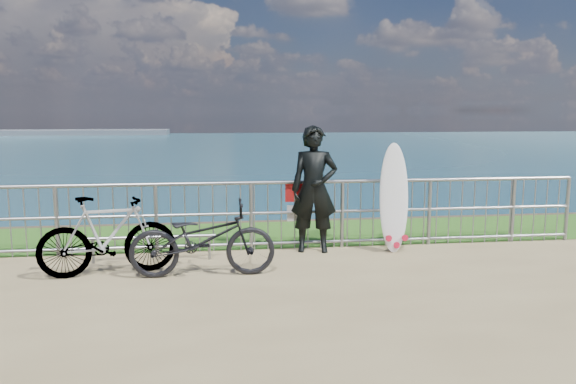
{
  "coord_description": "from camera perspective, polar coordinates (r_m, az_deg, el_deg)",
  "views": [
    {
      "loc": [
        -1.07,
        -7.3,
        2.25
      ],
      "look_at": [
        0.05,
        1.2,
        1.0
      ],
      "focal_mm": 35.0,
      "sensor_mm": 36.0,
      "label": 1
    }
  ],
  "objects": [
    {
      "name": "bicycle_far",
      "position": [
        8.07,
        -17.86,
        -4.24
      ],
      "size": [
        1.91,
        0.88,
        1.1
      ],
      "primitive_type": "imported",
      "rotation": [
        0.0,
        0.0,
        1.78
      ],
      "color": "black",
      "rests_on": "ground"
    },
    {
      "name": "bike_rack",
      "position": [
        8.67,
        -13.69,
        -4.75
      ],
      "size": [
        1.91,
        0.05,
        0.4
      ],
      "color": "gray",
      "rests_on": "ground"
    },
    {
      "name": "grass_strip",
      "position": [
        10.3,
        -1.35,
        -4.27
      ],
      "size": [
        120.0,
        120.0,
        0.0
      ],
      "primitive_type": "plane",
      "color": "#265A18",
      "rests_on": "ground"
    },
    {
      "name": "seascape",
      "position": [
        160.68,
        -22.98,
        5.39
      ],
      "size": [
        260.0,
        260.0,
        5.0
      ],
      "color": "brown",
      "rests_on": "ground"
    },
    {
      "name": "surfer",
      "position": [
        8.92,
        2.68,
        0.28
      ],
      "size": [
        0.8,
        0.59,
        2.02
      ],
      "primitive_type": "imported",
      "rotation": [
        0.0,
        0.0,
        -0.15
      ],
      "color": "black",
      "rests_on": "ground"
    },
    {
      "name": "railing",
      "position": [
        9.12,
        -0.49,
        -2.26
      ],
      "size": [
        10.06,
        0.1,
        1.13
      ],
      "color": "gray",
      "rests_on": "ground"
    },
    {
      "name": "surfboard",
      "position": [
        9.14,
        10.71,
        -0.94
      ],
      "size": [
        0.53,
        0.49,
        1.75
      ],
      "color": "silver",
      "rests_on": "ground"
    },
    {
      "name": "bicycle_near",
      "position": [
        7.74,
        -8.68,
        -4.75
      ],
      "size": [
        1.97,
        0.69,
        1.03
      ],
      "primitive_type": "imported",
      "rotation": [
        0.0,
        0.0,
        1.57
      ],
      "color": "black",
      "rests_on": "ground"
    }
  ]
}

